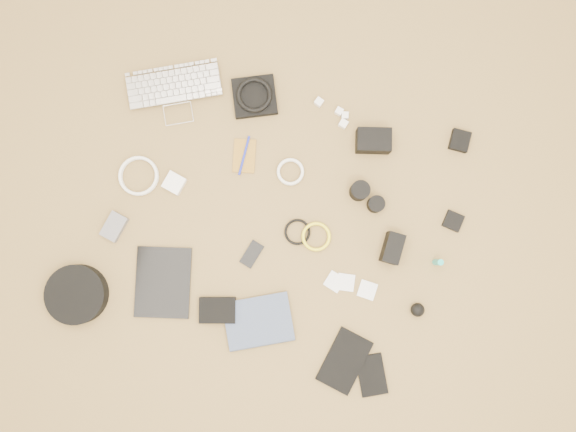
% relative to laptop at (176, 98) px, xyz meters
% --- Properties ---
extents(room_shell, '(4.04, 4.04, 2.58)m').
position_rel_laptop_xyz_m(room_shell, '(0.50, -0.38, 1.24)').
color(room_shell, olive).
rests_on(room_shell, ground).
extents(laptop, '(0.44, 0.39, 0.03)m').
position_rel_laptop_xyz_m(laptop, '(0.00, 0.00, 0.00)').
color(laptop, '#B9B9BE').
rests_on(laptop, ground).
extents(headphone_pouch, '(0.21, 0.21, 0.03)m').
position_rel_laptop_xyz_m(headphone_pouch, '(0.30, 0.08, 0.00)').
color(headphone_pouch, black).
rests_on(headphone_pouch, ground).
extents(headphones, '(0.18, 0.18, 0.02)m').
position_rel_laptop_xyz_m(headphones, '(0.30, 0.08, 0.02)').
color(headphones, black).
rests_on(headphones, headphone_pouch).
extents(charger_a, '(0.04, 0.04, 0.03)m').
position_rel_laptop_xyz_m(charger_a, '(0.55, 0.13, -0.00)').
color(charger_a, white).
rests_on(charger_a, ground).
extents(charger_b, '(0.03, 0.03, 0.03)m').
position_rel_laptop_xyz_m(charger_b, '(0.64, 0.11, -0.00)').
color(charger_b, white).
rests_on(charger_b, ground).
extents(charger_c, '(0.04, 0.04, 0.03)m').
position_rel_laptop_xyz_m(charger_c, '(0.66, 0.07, -0.00)').
color(charger_c, white).
rests_on(charger_c, ground).
extents(charger_d, '(0.03, 0.03, 0.02)m').
position_rel_laptop_xyz_m(charger_d, '(0.66, 0.10, -0.00)').
color(charger_d, white).
rests_on(charger_d, ground).
extents(dslr_camera, '(0.15, 0.12, 0.08)m').
position_rel_laptop_xyz_m(dslr_camera, '(0.79, 0.03, 0.02)').
color(dslr_camera, black).
rests_on(dslr_camera, ground).
extents(lens_pouch, '(0.07, 0.08, 0.03)m').
position_rel_laptop_xyz_m(lens_pouch, '(1.12, 0.12, -0.00)').
color(lens_pouch, black).
rests_on(lens_pouch, ground).
extents(notebook_olive, '(0.11, 0.15, 0.01)m').
position_rel_laptop_xyz_m(notebook_olive, '(0.32, -0.15, -0.01)').
color(notebook_olive, olive).
rests_on(notebook_olive, ground).
extents(pen_blue, '(0.01, 0.16, 0.01)m').
position_rel_laptop_xyz_m(pen_blue, '(0.32, -0.15, -0.00)').
color(pen_blue, '#1620B4').
rests_on(pen_blue, notebook_olive).
extents(cable_white_a, '(0.14, 0.14, 0.01)m').
position_rel_laptop_xyz_m(cable_white_a, '(0.51, -0.17, -0.01)').
color(cable_white_a, white).
rests_on(cable_white_a, ground).
extents(lens_a, '(0.09, 0.09, 0.08)m').
position_rel_laptop_xyz_m(lens_a, '(0.79, -0.18, 0.03)').
color(lens_a, black).
rests_on(lens_a, ground).
extents(lens_b, '(0.08, 0.08, 0.06)m').
position_rel_laptop_xyz_m(lens_b, '(0.86, -0.21, 0.02)').
color(lens_b, black).
rests_on(lens_b, ground).
extents(card_reader, '(0.08, 0.08, 0.02)m').
position_rel_laptop_xyz_m(card_reader, '(1.18, -0.19, -0.01)').
color(card_reader, black).
rests_on(card_reader, ground).
extents(power_brick, '(0.09, 0.09, 0.03)m').
position_rel_laptop_xyz_m(power_brick, '(0.08, -0.33, 0.00)').
color(power_brick, white).
rests_on(power_brick, ground).
extents(cable_white_b, '(0.16, 0.16, 0.01)m').
position_rel_laptop_xyz_m(cable_white_b, '(-0.06, -0.34, -0.01)').
color(cable_white_b, white).
rests_on(cable_white_b, ground).
extents(cable_black, '(0.13, 0.13, 0.01)m').
position_rel_laptop_xyz_m(cable_black, '(0.60, -0.39, -0.01)').
color(cable_black, black).
rests_on(cable_black, ground).
extents(cable_yellow, '(0.14, 0.14, 0.01)m').
position_rel_laptop_xyz_m(cable_yellow, '(0.67, -0.39, -0.01)').
color(cable_yellow, yellow).
rests_on(cable_yellow, ground).
extents(flash, '(0.07, 0.12, 0.09)m').
position_rel_laptop_xyz_m(flash, '(0.96, -0.36, 0.03)').
color(flash, black).
rests_on(flash, ground).
extents(lens_cleaner, '(0.03, 0.03, 0.08)m').
position_rel_laptop_xyz_m(lens_cleaner, '(1.15, -0.37, 0.03)').
color(lens_cleaner, '#1AAEA6').
rests_on(lens_cleaner, ground).
extents(battery_charger, '(0.09, 0.12, 0.03)m').
position_rel_laptop_xyz_m(battery_charger, '(-0.10, -0.55, 0.00)').
color(battery_charger, slate).
rests_on(battery_charger, ground).
extents(tablet, '(0.27, 0.31, 0.01)m').
position_rel_laptop_xyz_m(tablet, '(0.14, -0.71, -0.01)').
color(tablet, black).
rests_on(tablet, ground).
extents(phone, '(0.08, 0.11, 0.01)m').
position_rel_laptop_xyz_m(phone, '(0.45, -0.52, -0.01)').
color(phone, black).
rests_on(phone, ground).
extents(filter_case_left, '(0.08, 0.08, 0.01)m').
position_rel_laptop_xyz_m(filter_case_left, '(0.79, -0.54, -0.01)').
color(filter_case_left, silver).
rests_on(filter_case_left, ground).
extents(filter_case_mid, '(0.07, 0.07, 0.01)m').
position_rel_laptop_xyz_m(filter_case_mid, '(0.83, -0.53, -0.01)').
color(filter_case_mid, silver).
rests_on(filter_case_mid, ground).
extents(filter_case_right, '(0.07, 0.07, 0.01)m').
position_rel_laptop_xyz_m(filter_case_right, '(0.92, -0.54, -0.01)').
color(filter_case_right, silver).
rests_on(filter_case_right, ground).
extents(air_blower, '(0.06, 0.06, 0.05)m').
position_rel_laptop_xyz_m(air_blower, '(1.12, -0.56, 0.01)').
color(air_blower, black).
rests_on(air_blower, ground).
extents(headphone_case, '(0.30, 0.30, 0.06)m').
position_rel_laptop_xyz_m(headphone_case, '(-0.16, -0.84, 0.02)').
color(headphone_case, black).
rests_on(headphone_case, ground).
extents(drive_case, '(0.16, 0.13, 0.03)m').
position_rel_laptop_xyz_m(drive_case, '(0.38, -0.76, 0.00)').
color(drive_case, black).
rests_on(drive_case, ground).
extents(paperback, '(0.31, 0.28, 0.03)m').
position_rel_laptop_xyz_m(paperback, '(0.58, -0.85, -0.00)').
color(paperback, '#3B4865').
rests_on(paperback, ground).
extents(notebook_black_a, '(0.18, 0.25, 0.02)m').
position_rel_laptop_xyz_m(notebook_black_a, '(0.90, -0.82, -0.01)').
color(notebook_black_a, black).
rests_on(notebook_black_a, ground).
extents(notebook_black_b, '(0.16, 0.18, 0.01)m').
position_rel_laptop_xyz_m(notebook_black_b, '(1.01, -0.85, -0.01)').
color(notebook_black_b, black).
rests_on(notebook_black_b, ground).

